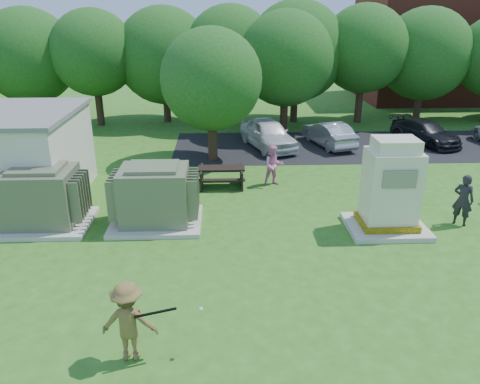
{
  "coord_description": "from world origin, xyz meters",
  "views": [
    {
      "loc": [
        -0.54,
        -9.89,
        6.85
      ],
      "look_at": [
        0.0,
        4.0,
        1.3
      ],
      "focal_mm": 35.0,
      "sensor_mm": 36.0,
      "label": 1
    }
  ],
  "objects_px": {
    "picnic_table": "(222,174)",
    "car_white": "(268,134)",
    "person_by_generator": "(463,200)",
    "car_dark": "(425,132)",
    "transformer_left": "(42,199)",
    "batter": "(129,321)",
    "person_at_picnic": "(274,166)",
    "transformer_right": "(155,197)",
    "car_silver_a": "(329,134)",
    "generator_cabinet": "(390,191)"
  },
  "relations": [
    {
      "from": "picnic_table",
      "to": "car_white",
      "type": "distance_m",
      "value": 5.97
    },
    {
      "from": "person_by_generator",
      "to": "car_dark",
      "type": "height_order",
      "value": "person_by_generator"
    },
    {
      "from": "transformer_left",
      "to": "car_dark",
      "type": "bearing_deg",
      "value": 29.34
    },
    {
      "from": "person_by_generator",
      "to": "batter",
      "type": "bearing_deg",
      "value": 69.74
    },
    {
      "from": "person_at_picnic",
      "to": "car_white",
      "type": "relative_size",
      "value": 0.38
    },
    {
      "from": "transformer_left",
      "to": "transformer_right",
      "type": "distance_m",
      "value": 3.7
    },
    {
      "from": "picnic_table",
      "to": "batter",
      "type": "xyz_separation_m",
      "value": [
        -1.9,
        -9.96,
        0.39
      ]
    },
    {
      "from": "batter",
      "to": "car_silver_a",
      "type": "height_order",
      "value": "batter"
    },
    {
      "from": "transformer_left",
      "to": "batter",
      "type": "relative_size",
      "value": 1.68
    },
    {
      "from": "generator_cabinet",
      "to": "car_silver_a",
      "type": "height_order",
      "value": "generator_cabinet"
    },
    {
      "from": "car_dark",
      "to": "car_silver_a",
      "type": "bearing_deg",
      "value": 158.79
    },
    {
      "from": "person_by_generator",
      "to": "car_dark",
      "type": "distance_m",
      "value": 10.27
    },
    {
      "from": "batter",
      "to": "car_white",
      "type": "xyz_separation_m",
      "value": [
        4.3,
        15.42,
        -0.15
      ]
    },
    {
      "from": "batter",
      "to": "car_dark",
      "type": "bearing_deg",
      "value": -125.33
    },
    {
      "from": "transformer_right",
      "to": "car_white",
      "type": "height_order",
      "value": "transformer_right"
    },
    {
      "from": "person_at_picnic",
      "to": "car_silver_a",
      "type": "xyz_separation_m",
      "value": [
        3.5,
        5.68,
        -0.2
      ]
    },
    {
      "from": "generator_cabinet",
      "to": "car_white",
      "type": "xyz_separation_m",
      "value": [
        -2.98,
        9.67,
        -0.6
      ]
    },
    {
      "from": "transformer_left",
      "to": "car_silver_a",
      "type": "xyz_separation_m",
      "value": [
        11.52,
        9.2,
        -0.34
      ]
    },
    {
      "from": "person_at_picnic",
      "to": "batter",
      "type": "bearing_deg",
      "value": -122.19
    },
    {
      "from": "person_at_picnic",
      "to": "car_dark",
      "type": "bearing_deg",
      "value": 23.76
    },
    {
      "from": "picnic_table",
      "to": "person_at_picnic",
      "type": "relative_size",
      "value": 1.12
    },
    {
      "from": "transformer_left",
      "to": "car_white",
      "type": "relative_size",
      "value": 0.69
    },
    {
      "from": "picnic_table",
      "to": "transformer_left",
      "type": "bearing_deg",
      "value": -149.53
    },
    {
      "from": "transformer_left",
      "to": "car_dark",
      "type": "height_order",
      "value": "transformer_left"
    },
    {
      "from": "car_dark",
      "to": "batter",
      "type": "bearing_deg",
      "value": -152.26
    },
    {
      "from": "picnic_table",
      "to": "batter",
      "type": "height_order",
      "value": "batter"
    },
    {
      "from": "transformer_right",
      "to": "car_silver_a",
      "type": "height_order",
      "value": "transformer_right"
    },
    {
      "from": "picnic_table",
      "to": "person_by_generator",
      "type": "xyz_separation_m",
      "value": [
        7.98,
        -3.93,
        0.39
      ]
    },
    {
      "from": "transformer_left",
      "to": "person_by_generator",
      "type": "distance_m",
      "value": 13.89
    },
    {
      "from": "generator_cabinet",
      "to": "car_dark",
      "type": "distance_m",
      "value": 11.53
    },
    {
      "from": "generator_cabinet",
      "to": "person_at_picnic",
      "type": "xyz_separation_m",
      "value": [
        -3.27,
        4.24,
        -0.52
      ]
    },
    {
      "from": "transformer_left",
      "to": "person_at_picnic",
      "type": "distance_m",
      "value": 8.76
    },
    {
      "from": "car_silver_a",
      "to": "person_by_generator",
      "type": "bearing_deg",
      "value": 87.87
    },
    {
      "from": "transformer_right",
      "to": "batter",
      "type": "relative_size",
      "value": 1.68
    },
    {
      "from": "picnic_table",
      "to": "batter",
      "type": "relative_size",
      "value": 1.04
    },
    {
      "from": "generator_cabinet",
      "to": "car_dark",
      "type": "xyz_separation_m",
      "value": [
        5.45,
        10.14,
        -0.75
      ]
    },
    {
      "from": "person_at_picnic",
      "to": "car_dark",
      "type": "height_order",
      "value": "person_at_picnic"
    },
    {
      "from": "transformer_right",
      "to": "picnic_table",
      "type": "relative_size",
      "value": 1.61
    },
    {
      "from": "car_white",
      "to": "car_dark",
      "type": "distance_m",
      "value": 8.45
    },
    {
      "from": "picnic_table",
      "to": "car_white",
      "type": "relative_size",
      "value": 0.43
    },
    {
      "from": "transformer_right",
      "to": "person_at_picnic",
      "type": "xyz_separation_m",
      "value": [
        4.32,
        3.51,
        -0.14
      ]
    },
    {
      "from": "batter",
      "to": "car_silver_a",
      "type": "xyz_separation_m",
      "value": [
        7.52,
        15.68,
        -0.26
      ]
    },
    {
      "from": "batter",
      "to": "person_at_picnic",
      "type": "height_order",
      "value": "batter"
    },
    {
      "from": "batter",
      "to": "car_silver_a",
      "type": "bearing_deg",
      "value": -112.23
    },
    {
      "from": "transformer_left",
      "to": "picnic_table",
      "type": "xyz_separation_m",
      "value": [
        5.91,
        3.48,
        -0.47
      ]
    },
    {
      "from": "car_white",
      "to": "car_dark",
      "type": "xyz_separation_m",
      "value": [
        8.43,
        0.47,
        -0.14
      ]
    },
    {
      "from": "transformer_right",
      "to": "car_dark",
      "type": "distance_m",
      "value": 16.09
    },
    {
      "from": "person_by_generator",
      "to": "car_silver_a",
      "type": "bearing_deg",
      "value": -37.88
    },
    {
      "from": "generator_cabinet",
      "to": "car_white",
      "type": "bearing_deg",
      "value": 107.16
    },
    {
      "from": "transformer_right",
      "to": "person_by_generator",
      "type": "bearing_deg",
      "value": -2.56
    }
  ]
}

